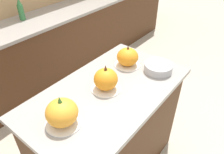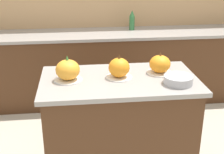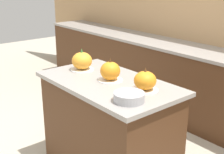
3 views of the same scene
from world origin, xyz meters
The scene contains 7 objects.
kitchen_island centered at (0.00, 0.00, 0.45)m, with size 1.22×0.69×0.90m.
back_counter centered at (0.00, 1.48, 0.45)m, with size 6.00×0.60×0.90m.
pumpkin_cake_left centered at (-0.39, 0.01, 0.98)m, with size 0.21×0.21×0.20m.
pumpkin_cake_center centered at (0.00, 0.02, 0.97)m, with size 0.21×0.21×0.20m.
pumpkin_cake_right centered at (0.34, 0.08, 0.97)m, with size 0.21×0.21×0.18m.
bottle_tall centered at (0.38, 1.59, 1.02)m, with size 0.07×0.07×0.24m.
mixing_bowl centered at (0.42, -0.15, 0.93)m, with size 0.21×0.21×0.06m.
Camera 2 is at (-0.31, -2.21, 1.81)m, focal length 50.00 mm.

